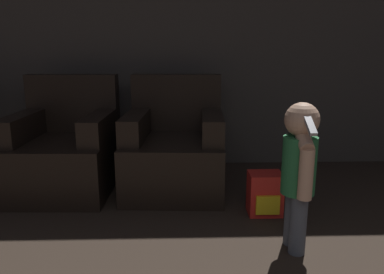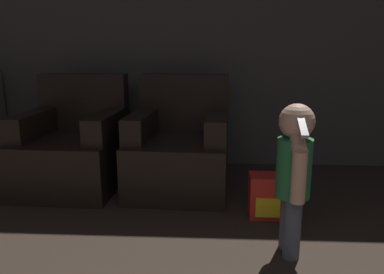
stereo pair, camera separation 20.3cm
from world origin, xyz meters
TOP-DOWN VIEW (x-y plane):
  - wall_back at (0.00, 4.50)m, footprint 8.40×0.05m
  - armchair_left at (-0.91, 3.81)m, footprint 0.80×0.89m
  - armchair_right at (-0.01, 3.81)m, footprint 0.82×0.91m
  - person_toddler at (0.68, 2.78)m, footprint 0.19×0.33m
  - toy_backpack at (0.62, 3.26)m, footprint 0.23×0.20m

SIDE VIEW (x-z plane):
  - toy_backpack at x=0.62m, z-range 0.00..0.29m
  - armchair_left at x=-0.91m, z-range -0.14..0.78m
  - armchair_right at x=-0.01m, z-range -0.14..0.78m
  - person_toddler at x=0.68m, z-range 0.08..0.93m
  - wall_back at x=0.00m, z-range 0.00..2.60m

